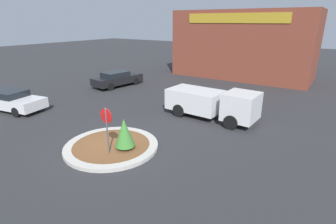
# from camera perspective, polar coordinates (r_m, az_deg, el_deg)

# --- Properties ---
(ground_plane) EXTENTS (120.00, 120.00, 0.00)m
(ground_plane) POSITION_cam_1_polar(r_m,az_deg,el_deg) (13.05, -12.15, -7.62)
(ground_plane) COLOR #2D2D30
(traffic_island) EXTENTS (4.47, 4.47, 0.17)m
(traffic_island) POSITION_cam_1_polar(r_m,az_deg,el_deg) (13.01, -12.18, -7.28)
(traffic_island) COLOR #BCB7AD
(traffic_island) RESTS_ON ground_plane
(stop_sign) EXTENTS (0.67, 0.07, 2.29)m
(stop_sign) POSITION_cam_1_polar(r_m,az_deg,el_deg) (11.67, -13.21, -2.49)
(stop_sign) COLOR #4C4C51
(stop_sign) RESTS_ON ground_plane
(island_shrub) EXTENTS (0.93, 0.93, 1.46)m
(island_shrub) POSITION_cam_1_polar(r_m,az_deg,el_deg) (12.16, -9.48, -4.42)
(island_shrub) COLOR brown
(island_shrub) RESTS_ON traffic_island
(utility_truck) EXTENTS (5.71, 2.28, 1.93)m
(utility_truck) POSITION_cam_1_polar(r_m,az_deg,el_deg) (16.37, 9.47, 2.08)
(utility_truck) COLOR silver
(utility_truck) RESTS_ON ground_plane
(storefront_building) EXTENTS (13.99, 6.07, 6.84)m
(storefront_building) POSITION_cam_1_polar(r_m,az_deg,el_deg) (29.70, 16.07, 13.95)
(storefront_building) COLOR brown
(storefront_building) RESTS_ON ground_plane
(parked_sedan_black) EXTENTS (2.43, 4.95, 1.37)m
(parked_sedan_black) POSITION_cam_1_polar(r_m,az_deg,el_deg) (24.98, -10.98, 7.16)
(parked_sedan_black) COLOR black
(parked_sedan_black) RESTS_ON ground_plane
(parked_sedan_white) EXTENTS (4.89, 2.69, 1.36)m
(parked_sedan_white) POSITION_cam_1_polar(r_m,az_deg,el_deg) (20.73, -30.93, 2.23)
(parked_sedan_white) COLOR silver
(parked_sedan_white) RESTS_ON ground_plane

